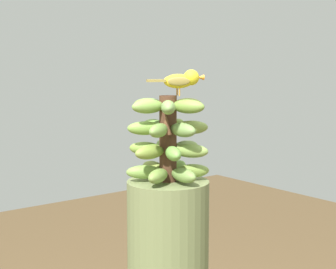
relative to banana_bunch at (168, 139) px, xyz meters
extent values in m
cylinder|color=#4C2D1E|center=(0.00, 0.00, 0.00)|extent=(0.06, 0.06, 0.27)
ellipsoid|color=#6EA03B|center=(0.04, -0.07, -0.11)|extent=(0.09, 0.12, 0.04)
ellipsoid|color=olive|center=(0.08, 0.00, -0.11)|extent=(0.11, 0.05, 0.04)
ellipsoid|color=#759A44|center=(0.04, 0.07, -0.11)|extent=(0.09, 0.12, 0.04)
ellipsoid|color=olive|center=(-0.04, 0.07, -0.11)|extent=(0.09, 0.12, 0.04)
ellipsoid|color=olive|center=(-0.08, 0.00, -0.11)|extent=(0.11, 0.05, 0.04)
ellipsoid|color=olive|center=(-0.04, -0.07, -0.11)|extent=(0.09, 0.12, 0.04)
ellipsoid|color=olive|center=(-0.01, 0.08, -0.04)|extent=(0.05, 0.11, 0.04)
ellipsoid|color=#6CA344|center=(-0.07, 0.03, -0.04)|extent=(0.12, 0.09, 0.04)
ellipsoid|color=#7E9C48|center=(-0.06, -0.04, -0.04)|extent=(0.12, 0.10, 0.04)
ellipsoid|color=#7B984B|center=(0.01, -0.08, -0.04)|extent=(0.05, 0.11, 0.04)
ellipsoid|color=olive|center=(0.07, -0.03, -0.04)|extent=(0.12, 0.09, 0.04)
ellipsoid|color=olive|center=(0.06, 0.04, -0.04)|extent=(0.12, 0.10, 0.04)
ellipsoid|color=#719F40|center=(0.07, 0.00, 0.03)|extent=(0.11, 0.04, 0.04)
ellipsoid|color=#759F3F|center=(0.04, 0.06, 0.03)|extent=(0.09, 0.12, 0.04)
ellipsoid|color=olive|center=(-0.04, 0.06, 0.03)|extent=(0.09, 0.12, 0.04)
ellipsoid|color=#6E8E4A|center=(-0.07, 0.00, 0.03)|extent=(0.11, 0.04, 0.04)
ellipsoid|color=olive|center=(-0.04, -0.06, 0.03)|extent=(0.09, 0.12, 0.04)
ellipsoid|color=#7DA13B|center=(0.04, -0.06, 0.03)|extent=(0.09, 0.12, 0.04)
ellipsoid|color=olive|center=(-0.01, -0.07, 0.10)|extent=(0.06, 0.12, 0.04)
ellipsoid|color=#73934C|center=(0.06, -0.04, 0.10)|extent=(0.11, 0.10, 0.04)
ellipsoid|color=olive|center=(0.07, 0.03, 0.10)|extent=(0.12, 0.08, 0.04)
ellipsoid|color=#789D45|center=(0.01, 0.07, 0.10)|extent=(0.06, 0.12, 0.04)
ellipsoid|color=#71944B|center=(-0.06, 0.04, 0.10)|extent=(0.11, 0.10, 0.04)
ellipsoid|color=olive|center=(-0.07, -0.03, 0.10)|extent=(0.12, 0.08, 0.04)
cone|color=brown|center=(-0.03, 0.03, 0.05)|extent=(0.04, 0.04, 0.06)
cylinder|color=#C68933|center=(-0.03, -0.02, 0.15)|extent=(0.01, 0.00, 0.02)
cylinder|color=#C68933|center=(-0.01, -0.03, 0.15)|extent=(0.01, 0.00, 0.02)
ellipsoid|color=yellow|center=(-0.02, -0.02, 0.18)|extent=(0.07, 0.10, 0.04)
ellipsoid|color=olive|center=(-0.04, -0.01, 0.18)|extent=(0.03, 0.07, 0.03)
ellipsoid|color=olive|center=(0.00, -0.03, 0.18)|extent=(0.03, 0.07, 0.03)
cube|color=olive|center=(0.00, 0.05, 0.18)|extent=(0.04, 0.06, 0.01)
sphere|color=yellow|center=(-0.04, -0.06, 0.19)|extent=(0.05, 0.05, 0.05)
sphere|color=black|center=(-0.02, -0.07, 0.20)|extent=(0.01, 0.01, 0.01)
cone|color=orange|center=(-0.05, -0.09, 0.19)|extent=(0.02, 0.03, 0.02)
camera|label=1|loc=(-1.30, 1.02, 0.23)|focal=56.28mm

